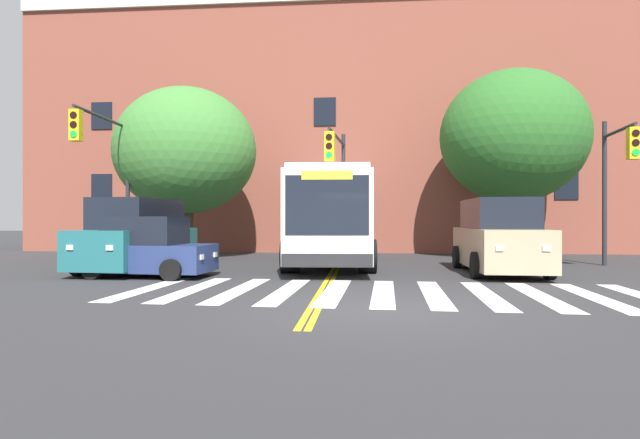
# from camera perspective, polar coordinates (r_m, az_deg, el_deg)

# --- Properties ---
(ground_plane) EXTENTS (120.00, 120.00, 0.00)m
(ground_plane) POSITION_cam_1_polar(r_m,az_deg,el_deg) (9.35, 6.29, -10.27)
(ground_plane) COLOR #303033
(crosswalk) EXTENTS (13.05, 4.91, 0.01)m
(crosswalk) POSITION_cam_1_polar(r_m,az_deg,el_deg) (11.54, 10.07, -8.28)
(crosswalk) COLOR white
(crosswalk) RESTS_ON ground
(lane_line_yellow_inner) EXTENTS (0.12, 36.00, 0.01)m
(lane_line_yellow_inner) POSITION_cam_1_polar(r_m,az_deg,el_deg) (25.44, 2.66, -3.73)
(lane_line_yellow_inner) COLOR gold
(lane_line_yellow_inner) RESTS_ON ground
(lane_line_yellow_outer) EXTENTS (0.12, 36.00, 0.01)m
(lane_line_yellow_outer) POSITION_cam_1_polar(r_m,az_deg,el_deg) (25.44, 3.02, -3.74)
(lane_line_yellow_outer) COLOR gold
(lane_line_yellow_outer) RESTS_ON ground
(city_bus) EXTENTS (3.34, 11.17, 3.23)m
(city_bus) POSITION_cam_1_polar(r_m,az_deg,el_deg) (18.91, 1.18, 0.25)
(city_bus) COLOR white
(city_bus) RESTS_ON ground
(car_teal_near_lane) EXTENTS (2.48, 5.22, 2.33)m
(car_teal_near_lane) POSITION_cam_1_polar(r_m,az_deg,el_deg) (17.17, -20.11, -1.88)
(car_teal_near_lane) COLOR #236B70
(car_teal_near_lane) RESTS_ON ground
(car_tan_far_lane) EXTENTS (2.29, 5.11, 2.30)m
(car_tan_far_lane) POSITION_cam_1_polar(r_m,az_deg,el_deg) (16.43, 19.70, -1.99)
(car_tan_far_lane) COLOR tan
(car_tan_far_lane) RESTS_ON ground
(car_black_behind_bus) EXTENTS (2.29, 5.07, 2.29)m
(car_black_behind_bus) POSITION_cam_1_polar(r_m,az_deg,el_deg) (29.97, 0.06, -1.09)
(car_black_behind_bus) COLOR black
(car_black_behind_bus) RESTS_ON ground
(car_navy_cross_street) EXTENTS (3.90, 2.14, 1.75)m
(car_navy_cross_street) POSITION_cam_1_polar(r_m,az_deg,el_deg) (15.35, -19.22, -3.22)
(car_navy_cross_street) COLOR navy
(car_navy_cross_street) RESTS_ON ground
(traffic_light_near_corner) EXTENTS (0.50, 2.65, 5.21)m
(traffic_light_near_corner) POSITION_cam_1_polar(r_m,az_deg,el_deg) (19.81, 30.77, 5.01)
(traffic_light_near_corner) COLOR #28282D
(traffic_light_near_corner) RESTS_ON ground
(traffic_light_far_corner) EXTENTS (0.36, 3.98, 5.85)m
(traffic_light_far_corner) POSITION_cam_1_polar(r_m,az_deg,el_deg) (19.70, -23.01, 6.46)
(traffic_light_far_corner) COLOR #28282D
(traffic_light_far_corner) RESTS_ON ground
(traffic_light_overhead) EXTENTS (0.59, 3.98, 5.20)m
(traffic_light_overhead) POSITION_cam_1_polar(r_m,az_deg,el_deg) (19.09, 2.07, 5.56)
(traffic_light_overhead) COLOR #28282D
(traffic_light_overhead) RESTS_ON ground
(street_tree_curbside_large) EXTENTS (8.65, 8.65, 7.92)m
(street_tree_curbside_large) POSITION_cam_1_polar(r_m,az_deg,el_deg) (22.75, 21.23, 8.77)
(street_tree_curbside_large) COLOR brown
(street_tree_curbside_large) RESTS_ON ground
(street_tree_curbside_small) EXTENTS (7.46, 7.33, 7.25)m
(street_tree_curbside_small) POSITION_cam_1_polar(r_m,az_deg,el_deg) (22.14, -15.09, 7.54)
(street_tree_curbside_small) COLOR #4C3D2D
(street_tree_curbside_small) RESTS_ON ground
(building_facade) EXTENTS (43.41, 9.25, 13.26)m
(building_facade) POSITION_cam_1_polar(r_m,az_deg,el_deg) (29.94, 12.51, 9.56)
(building_facade) COLOR brown
(building_facade) RESTS_ON ground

